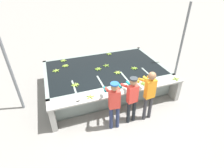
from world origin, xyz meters
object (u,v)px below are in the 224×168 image
object	(u,v)px
banana_bunch_floating_7	(98,69)
banana_bunch_floating_2	(106,66)
banana_bunch_floating_0	(109,54)
banana_bunch_ledge_0	(144,84)
banana_bunch_ledge_2	(176,79)
banana_bunch_floating_1	(75,85)
banana_bunch_floating_6	(56,71)
worker_1	(132,96)
knife_0	(80,100)
banana_bunch_floating_4	(65,66)
support_post_right	(181,45)
banana_bunch_floating_8	(118,73)
banana_bunch_ledge_1	(90,97)
banana_bunch_floating_3	(134,68)
banana_bunch_floating_5	(63,61)
worker_0	(114,102)
worker_2	(149,92)
support_post_left	(10,68)

from	to	relation	value
banana_bunch_floating_7	banana_bunch_floating_2	bearing A→B (deg)	23.47
banana_bunch_floating_0	banana_bunch_ledge_0	xyz separation A→B (m)	(0.27, -2.79, 0.00)
banana_bunch_ledge_2	banana_bunch_floating_1	bearing A→B (deg)	166.01
banana_bunch_floating_6	banana_bunch_ledge_0	world-z (taller)	banana_bunch_ledge_0
worker_1	knife_0	bearing A→B (deg)	162.77
banana_bunch_floating_4	support_post_right	size ratio (longest dim) A/B	0.09
banana_bunch_floating_8	banana_bunch_ledge_2	bearing A→B (deg)	-32.92
banana_bunch_floating_6	banana_bunch_ledge_1	bearing A→B (deg)	-67.99
banana_bunch_floating_4	banana_bunch_floating_3	bearing A→B (deg)	-24.53
banana_bunch_ledge_2	knife_0	distance (m)	3.42
banana_bunch_floating_3	knife_0	world-z (taller)	banana_bunch_floating_3
banana_bunch_floating_2	banana_bunch_floating_4	size ratio (longest dim) A/B	0.99
banana_bunch_ledge_0	worker_1	bearing A→B (deg)	-141.18
banana_bunch_floating_1	banana_bunch_floating_5	world-z (taller)	same
worker_0	banana_bunch_floating_6	size ratio (longest dim) A/B	5.78
banana_bunch_floating_2	banana_bunch_floating_8	distance (m)	0.73
banana_bunch_floating_0	banana_bunch_floating_6	xyz separation A→B (m)	(-2.45, -0.81, -0.00)
banana_bunch_floating_8	banana_bunch_floating_6	bearing A→B (deg)	156.27
banana_bunch_floating_2	knife_0	size ratio (longest dim) A/B	0.80
banana_bunch_floating_8	knife_0	bearing A→B (deg)	-144.61
banana_bunch_floating_1	banana_bunch_ledge_2	size ratio (longest dim) A/B	0.99
banana_bunch_floating_0	knife_0	world-z (taller)	banana_bunch_floating_0
worker_0	banana_bunch_ledge_1	size ratio (longest dim) A/B	5.87
banana_bunch_ledge_1	support_post_right	xyz separation A→B (m)	(4.10, 1.16, 0.70)
banana_bunch_floating_3	banana_bunch_ledge_2	size ratio (longest dim) A/B	1.00
worker_1	banana_bunch_ledge_1	xyz separation A→B (m)	(-1.14, 0.52, -0.09)
worker_0	worker_2	xyz separation A→B (m)	(1.14, 0.02, 0.06)
banana_bunch_floating_5	banana_bunch_floating_8	world-z (taller)	same
banana_bunch_floating_4	banana_bunch_floating_8	world-z (taller)	same
worker_2	banana_bunch_floating_1	bearing A→B (deg)	145.34
banana_bunch_floating_2	banana_bunch_floating_7	xyz separation A→B (m)	(-0.39, -0.17, -0.00)
worker_1	support_post_left	bearing A→B (deg)	150.26
banana_bunch_floating_1	banana_bunch_ledge_0	world-z (taller)	banana_bunch_ledge_0
banana_bunch_floating_1	banana_bunch_floating_6	distance (m)	1.35
banana_bunch_floating_4	support_post_left	world-z (taller)	support_post_left
worker_1	banana_bunch_floating_0	xyz separation A→B (m)	(0.48, 3.39, -0.09)
banana_bunch_floating_7	worker_2	bearing A→B (deg)	-66.38
banana_bunch_floating_6	support_post_right	bearing A→B (deg)	-10.41
banana_bunch_floating_2	worker_1	bearing A→B (deg)	-89.32
worker_2	banana_bunch_floating_2	world-z (taller)	worker_2
banana_bunch_floating_7	banana_bunch_floating_5	bearing A→B (deg)	133.85
banana_bunch_ledge_1	banana_bunch_floating_7	bearing A→B (deg)	66.12
banana_bunch_floating_2	banana_bunch_floating_4	xyz separation A→B (m)	(-1.55, 0.55, -0.00)
banana_bunch_floating_4	banana_bunch_ledge_2	world-z (taller)	banana_bunch_ledge_2
banana_bunch_floating_6	banana_bunch_ledge_2	size ratio (longest dim) A/B	1.00
banana_bunch_floating_2	support_post_left	world-z (taller)	support_post_left
banana_bunch_ledge_2	banana_bunch_floating_3	bearing A→B (deg)	129.32
banana_bunch_floating_1	banana_bunch_ledge_1	xyz separation A→B (m)	(0.31, -0.82, 0.00)
banana_bunch_floating_0	banana_bunch_floating_6	distance (m)	2.58
banana_bunch_floating_1	banana_bunch_ledge_2	world-z (taller)	banana_bunch_ledge_2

